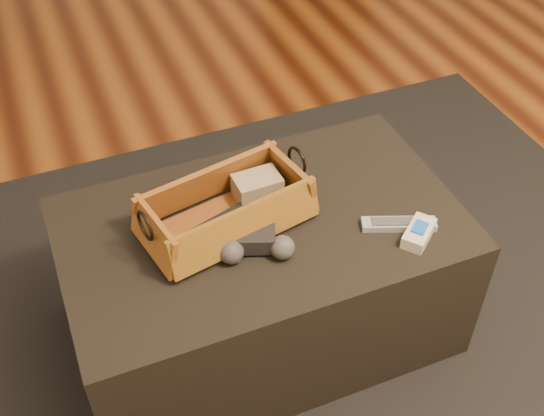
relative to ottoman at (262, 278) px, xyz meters
name	(u,v)px	position (x,y,z in m)	size (l,w,h in m)	color
floor	(317,392)	(0.06, -0.25, -0.23)	(5.00, 5.50, 0.01)	brown
area_rug	(270,340)	(0.00, -0.05, -0.22)	(2.60, 2.00, 0.01)	black
ottoman	(262,278)	(0.00, 0.00, 0.00)	(1.00, 0.60, 0.42)	black
tv_remote	(223,224)	(-0.10, 0.01, 0.24)	(0.22, 0.05, 0.02)	black
cloth_bundle	(257,187)	(0.02, 0.08, 0.26)	(0.12, 0.08, 0.06)	tan
wicker_basket	(226,210)	(-0.08, 0.03, 0.26)	(0.46, 0.30, 0.15)	#9E5523
game_controller	(256,245)	(-0.05, -0.10, 0.24)	(0.19, 0.13, 0.06)	black
silver_remote	(399,224)	(0.31, -0.14, 0.22)	(0.19, 0.11, 0.02)	#ABACB3
cream_gadget	(419,233)	(0.33, -0.19, 0.23)	(0.12, 0.11, 0.04)	beige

